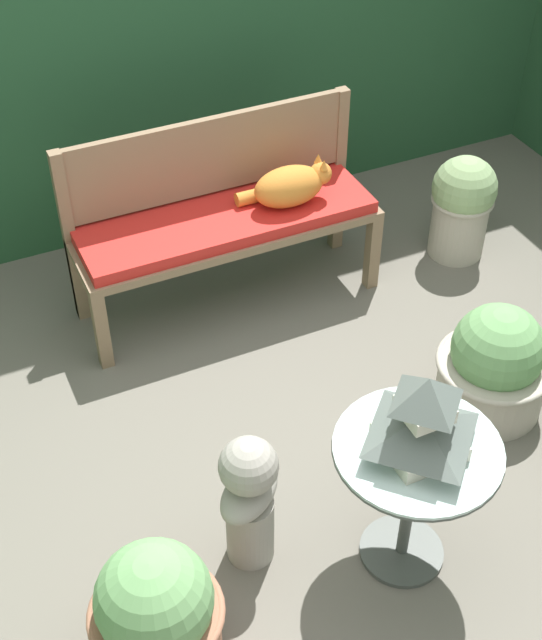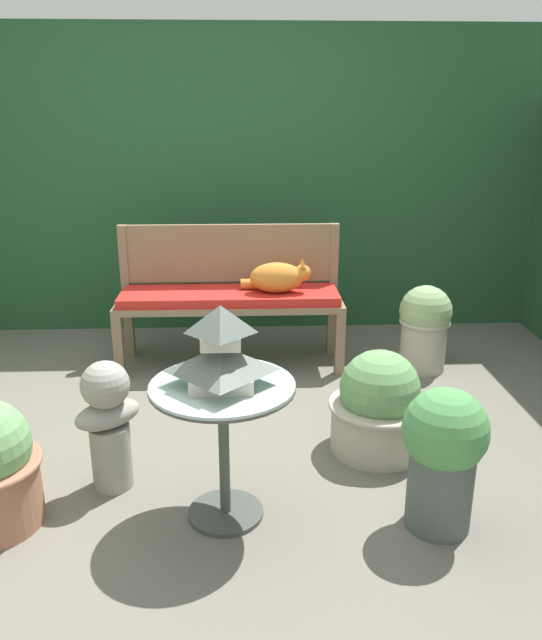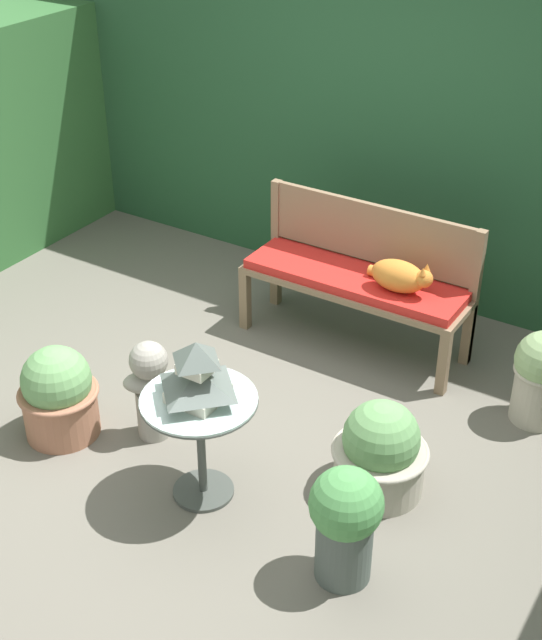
{
  "view_description": "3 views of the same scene",
  "coord_description": "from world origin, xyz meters",
  "px_view_note": "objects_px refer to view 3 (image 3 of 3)",
  "views": [
    {
      "loc": [
        -1.08,
        -2.08,
        2.88
      ],
      "look_at": [
        0.09,
        0.46,
        0.45
      ],
      "focal_mm": 50.0,
      "sensor_mm": 36.0,
      "label": 1
    },
    {
      "loc": [
        0.29,
        -2.75,
        1.62
      ],
      "look_at": [
        0.42,
        0.31,
        0.6
      ],
      "focal_mm": 35.0,
      "sensor_mm": 36.0,
      "label": 2
    },
    {
      "loc": [
        2.33,
        -3.25,
        3.18
      ],
      "look_at": [
        0.07,
        0.36,
        0.56
      ],
      "focal_mm": 50.0,
      "sensor_mm": 36.0,
      "label": 3
    }
  ],
  "objects_px": {
    "pagoda_birdhouse": "(197,375)",
    "potted_plant_path_edge": "(58,395)",
    "cat": "(400,276)",
    "garden_bust": "(151,386)",
    "potted_plant_bench_left": "(345,520)",
    "potted_plant_hedge_corner": "(380,452)",
    "garden_bench": "(355,285)",
    "patio_table": "(200,420)",
    "potted_plant_table_near": "(542,375)"
  },
  "relations": [
    {
      "from": "pagoda_birdhouse",
      "to": "garden_bust",
      "type": "relative_size",
      "value": 0.55
    },
    {
      "from": "potted_plant_path_edge",
      "to": "potted_plant_table_near",
      "type": "bearing_deg",
      "value": 34.81
    },
    {
      "from": "potted_plant_table_near",
      "to": "potted_plant_bench_left",
      "type": "xyz_separation_m",
      "value": [
        -0.38,
        -1.63,
        0.04
      ]
    },
    {
      "from": "cat",
      "to": "potted_plant_path_edge",
      "type": "height_order",
      "value": "cat"
    },
    {
      "from": "garden_bust",
      "to": "potted_plant_bench_left",
      "type": "height_order",
      "value": "potted_plant_bench_left"
    },
    {
      "from": "garden_bust",
      "to": "potted_plant_path_edge",
      "type": "xyz_separation_m",
      "value": [
        -0.45,
        -0.26,
        -0.07
      ]
    },
    {
      "from": "potted_plant_table_near",
      "to": "garden_bench",
      "type": "bearing_deg",
      "value": 173.88
    },
    {
      "from": "potted_plant_table_near",
      "to": "potted_plant_path_edge",
      "type": "height_order",
      "value": "potted_plant_table_near"
    },
    {
      "from": "potted_plant_bench_left",
      "to": "patio_table",
      "type": "bearing_deg",
      "value": 173.16
    },
    {
      "from": "potted_plant_bench_left",
      "to": "potted_plant_hedge_corner",
      "type": "relative_size",
      "value": 1.15
    },
    {
      "from": "potted_plant_path_edge",
      "to": "potted_plant_bench_left",
      "type": "distance_m",
      "value": 1.84
    },
    {
      "from": "garden_bust",
      "to": "potted_plant_table_near",
      "type": "bearing_deg",
      "value": -2.78
    },
    {
      "from": "pagoda_birdhouse",
      "to": "potted_plant_hedge_corner",
      "type": "height_order",
      "value": "pagoda_birdhouse"
    },
    {
      "from": "pagoda_birdhouse",
      "to": "potted_plant_table_near",
      "type": "xyz_separation_m",
      "value": [
        1.25,
        1.52,
        -0.44
      ]
    },
    {
      "from": "potted_plant_hedge_corner",
      "to": "pagoda_birdhouse",
      "type": "bearing_deg",
      "value": -145.56
    },
    {
      "from": "garden_bench",
      "to": "potted_plant_hedge_corner",
      "type": "xyz_separation_m",
      "value": [
        0.75,
        -1.15,
        -0.21
      ]
    },
    {
      "from": "cat",
      "to": "potted_plant_bench_left",
      "type": "bearing_deg",
      "value": -71.18
    },
    {
      "from": "patio_table",
      "to": "potted_plant_hedge_corner",
      "type": "xyz_separation_m",
      "value": [
        0.75,
        0.51,
        -0.24
      ]
    },
    {
      "from": "cat",
      "to": "garden_bust",
      "type": "bearing_deg",
      "value": -120.04
    },
    {
      "from": "pagoda_birdhouse",
      "to": "garden_bust",
      "type": "bearing_deg",
      "value": 154.63
    },
    {
      "from": "potted_plant_path_edge",
      "to": "potted_plant_bench_left",
      "type": "bearing_deg",
      "value": -2.76
    },
    {
      "from": "pagoda_birdhouse",
      "to": "potted_plant_bench_left",
      "type": "xyz_separation_m",
      "value": [
        0.87,
        -0.1,
        -0.4
      ]
    },
    {
      "from": "potted_plant_path_edge",
      "to": "potted_plant_hedge_corner",
      "type": "distance_m",
      "value": 1.79
    },
    {
      "from": "cat",
      "to": "pagoda_birdhouse",
      "type": "relative_size",
      "value": 1.37
    },
    {
      "from": "pagoda_birdhouse",
      "to": "patio_table",
      "type": "bearing_deg",
      "value": -90.0
    },
    {
      "from": "patio_table",
      "to": "potted_plant_hedge_corner",
      "type": "height_order",
      "value": "patio_table"
    },
    {
      "from": "garden_bench",
      "to": "patio_table",
      "type": "distance_m",
      "value": 1.66
    },
    {
      "from": "potted_plant_hedge_corner",
      "to": "potted_plant_bench_left",
      "type": "bearing_deg",
      "value": -78.73
    },
    {
      "from": "cat",
      "to": "potted_plant_bench_left",
      "type": "height_order",
      "value": "cat"
    },
    {
      "from": "cat",
      "to": "garden_bust",
      "type": "distance_m",
      "value": 1.63
    },
    {
      "from": "patio_table",
      "to": "garden_bench",
      "type": "bearing_deg",
      "value": 90.22
    },
    {
      "from": "patio_table",
      "to": "garden_bust",
      "type": "height_order",
      "value": "garden_bust"
    },
    {
      "from": "garden_bench",
      "to": "potted_plant_bench_left",
      "type": "height_order",
      "value": "potted_plant_bench_left"
    },
    {
      "from": "garden_bust",
      "to": "potted_plant_path_edge",
      "type": "relative_size",
      "value": 1.1
    },
    {
      "from": "potted_plant_bench_left",
      "to": "pagoda_birdhouse",
      "type": "bearing_deg",
      "value": 173.16
    },
    {
      "from": "garden_bench",
      "to": "pagoda_birdhouse",
      "type": "xyz_separation_m",
      "value": [
        0.01,
        -1.66,
        0.3
      ]
    },
    {
      "from": "potted_plant_bench_left",
      "to": "potted_plant_table_near",
      "type": "bearing_deg",
      "value": 76.76
    },
    {
      "from": "patio_table",
      "to": "pagoda_birdhouse",
      "type": "xyz_separation_m",
      "value": [
        0.0,
        0.0,
        0.27
      ]
    },
    {
      "from": "garden_bench",
      "to": "pagoda_birdhouse",
      "type": "bearing_deg",
      "value": -89.78
    },
    {
      "from": "garden_bust",
      "to": "potted_plant_table_near",
      "type": "distance_m",
      "value": 2.18
    },
    {
      "from": "potted_plant_bench_left",
      "to": "potted_plant_hedge_corner",
      "type": "xyz_separation_m",
      "value": [
        -0.12,
        0.62,
        -0.1
      ]
    },
    {
      "from": "garden_bust",
      "to": "potted_plant_table_near",
      "type": "relative_size",
      "value": 1.06
    },
    {
      "from": "potted_plant_path_edge",
      "to": "pagoda_birdhouse",
      "type": "bearing_deg",
      "value": 0.96
    },
    {
      "from": "cat",
      "to": "garden_bust",
      "type": "relative_size",
      "value": 0.75
    },
    {
      "from": "pagoda_birdhouse",
      "to": "potted_plant_bench_left",
      "type": "distance_m",
      "value": 0.96
    },
    {
      "from": "pagoda_birdhouse",
      "to": "potted_plant_path_edge",
      "type": "height_order",
      "value": "pagoda_birdhouse"
    },
    {
      "from": "cat",
      "to": "potted_plant_bench_left",
      "type": "relative_size",
      "value": 0.75
    },
    {
      "from": "cat",
      "to": "potted_plant_hedge_corner",
      "type": "bearing_deg",
      "value": -67.58
    },
    {
      "from": "garden_bench",
      "to": "patio_table",
      "type": "height_order",
      "value": "patio_table"
    },
    {
      "from": "potted_plant_path_edge",
      "to": "patio_table",
      "type": "bearing_deg",
      "value": 0.96
    }
  ]
}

